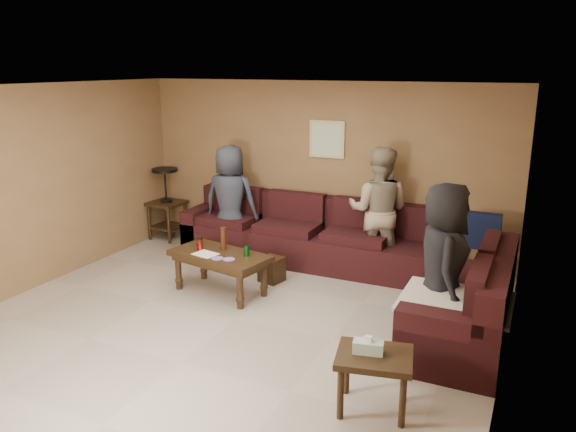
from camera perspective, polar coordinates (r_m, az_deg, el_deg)
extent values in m
plane|color=#ADA192|center=(6.32, -5.39, -10.40)|extent=(5.50, 5.50, 0.00)
cube|color=silver|center=(5.71, -6.01, 12.39)|extent=(5.50, 5.00, 0.10)
cube|color=olive|center=(8.09, 3.31, 4.69)|extent=(5.50, 0.10, 2.50)
cube|color=olive|center=(4.05, -24.01, -7.49)|extent=(5.50, 0.10, 2.50)
cube|color=olive|center=(7.63, -23.84, 2.77)|extent=(0.10, 5.00, 2.50)
cube|color=olive|center=(5.12, 21.96, -2.64)|extent=(0.10, 5.00, 2.50)
cube|color=black|center=(7.94, 2.00, -3.14)|extent=(3.70, 0.90, 0.45)
cube|color=black|center=(8.10, 2.94, 0.55)|extent=(3.70, 0.24, 0.45)
cube|color=black|center=(8.70, -8.56, -1.04)|extent=(0.24, 0.90, 0.63)
cube|color=black|center=(6.07, 17.07, -9.80)|extent=(0.90, 2.00, 0.45)
cube|color=black|center=(5.88, 20.60, -6.20)|extent=(0.24, 2.00, 0.45)
cube|color=black|center=(5.24, 15.72, -12.72)|extent=(0.90, 0.24, 0.63)
cube|color=black|center=(7.25, 19.04, -1.43)|extent=(0.45, 0.14, 0.45)
cube|color=beige|center=(5.52, 16.67, -8.31)|extent=(1.00, 0.85, 0.04)
cube|color=#322010|center=(6.86, -6.93, -4.02)|extent=(1.31, 0.83, 0.07)
cube|color=#322010|center=(6.88, -6.92, -4.54)|extent=(1.21, 0.72, 0.06)
cylinder|color=#322010|center=(7.13, -11.06, -5.62)|extent=(0.08, 0.08, 0.44)
cylinder|color=#322010|center=(6.48, -4.90, -7.54)|extent=(0.08, 0.08, 0.44)
cylinder|color=#322010|center=(7.42, -8.57, -4.66)|extent=(0.08, 0.08, 0.44)
cylinder|color=#322010|center=(6.80, -2.47, -6.38)|extent=(0.08, 0.08, 0.44)
cylinder|color=maroon|center=(6.97, -8.95, -2.96)|extent=(0.07, 0.07, 0.12)
cylinder|color=#12671B|center=(6.70, -4.21, -3.57)|extent=(0.07, 0.07, 0.12)
cylinder|color=#381B0C|center=(6.93, -6.58, -2.28)|extent=(0.07, 0.07, 0.28)
cylinder|color=black|center=(7.17, -8.97, -2.49)|extent=(0.08, 0.08, 0.11)
cube|color=white|center=(6.83, -8.39, -3.84)|extent=(0.32, 0.27, 0.00)
cylinder|color=#D44B99|center=(6.66, -7.20, -4.29)|extent=(0.14, 0.14, 0.01)
cylinder|color=#D44B99|center=(6.61, -6.03, -4.39)|extent=(0.14, 0.14, 0.01)
cube|color=#322010|center=(9.13, -12.23, 1.28)|extent=(0.54, 0.54, 0.05)
cube|color=#322010|center=(9.22, -12.10, -1.02)|extent=(0.47, 0.47, 0.03)
cylinder|color=#322010|center=(9.19, -13.89, -0.60)|extent=(0.05, 0.05, 0.58)
cylinder|color=#322010|center=(8.93, -12.01, -0.95)|extent=(0.05, 0.05, 0.58)
cylinder|color=#322010|center=(9.47, -12.25, -0.03)|extent=(0.05, 0.05, 0.58)
cylinder|color=#322010|center=(9.22, -10.38, -0.35)|extent=(0.05, 0.05, 0.58)
cylinder|color=black|center=(9.12, -12.25, 1.52)|extent=(0.18, 0.18, 0.03)
cylinder|color=black|center=(9.06, -12.34, 3.09)|extent=(0.03, 0.03, 0.48)
cylinder|color=black|center=(9.02, -12.42, 4.58)|extent=(0.40, 0.40, 0.05)
cube|color=#322010|center=(4.65, 8.77, -13.98)|extent=(0.69, 0.60, 0.05)
cylinder|color=#322010|center=(4.63, 5.36, -17.38)|extent=(0.05, 0.05, 0.47)
cylinder|color=#322010|center=(4.60, 11.57, -17.84)|extent=(0.05, 0.05, 0.47)
cylinder|color=#322010|center=(4.94, 5.97, -15.10)|extent=(0.05, 0.05, 0.47)
cylinder|color=#322010|center=(4.92, 11.72, -15.52)|extent=(0.05, 0.05, 0.47)
cube|color=white|center=(4.62, 8.14, -13.03)|extent=(0.26, 0.17, 0.10)
cube|color=white|center=(4.59, 8.18, -12.26)|extent=(0.06, 0.04, 0.05)
cube|color=#322010|center=(7.27, -1.67, -5.44)|extent=(0.32, 0.32, 0.32)
cube|color=#CEBB80|center=(7.96, 3.98, 7.79)|extent=(0.52, 0.03, 0.52)
cube|color=white|center=(7.95, 3.94, 7.78)|extent=(0.44, 0.01, 0.44)
imported|color=#2F3342|center=(8.17, -5.87, 1.58)|extent=(0.86, 0.63, 1.62)
imported|color=gray|center=(7.49, 9.16, 0.53)|extent=(0.88, 0.72, 1.70)
imported|color=black|center=(5.73, 15.46, -4.77)|extent=(0.72, 0.91, 1.64)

